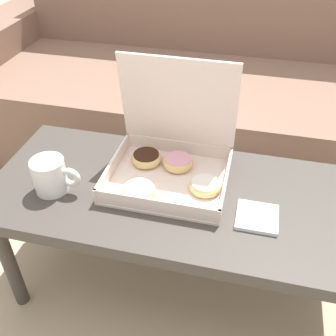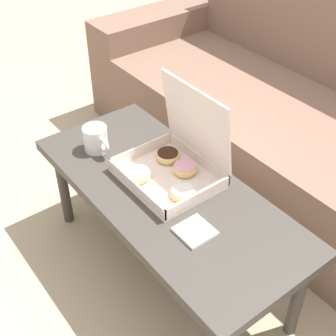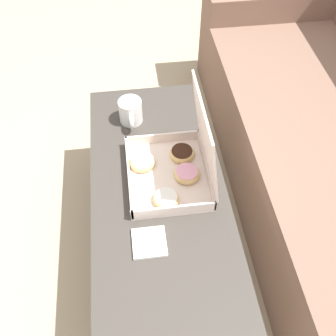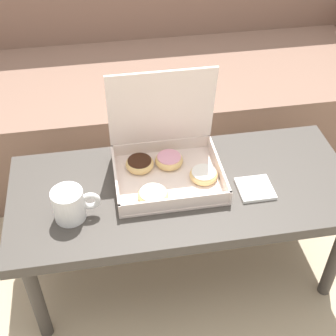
{
  "view_description": "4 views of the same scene",
  "coord_description": "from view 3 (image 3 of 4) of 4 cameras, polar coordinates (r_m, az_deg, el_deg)",
  "views": [
    {
      "loc": [
        0.17,
        -0.87,
        1.18
      ],
      "look_at": [
        -0.04,
        0.0,
        0.49
      ],
      "focal_mm": 42.0,
      "sensor_mm": 36.0,
      "label": 1
    },
    {
      "loc": [
        1.0,
        -0.8,
        1.54
      ],
      "look_at": [
        -0.04,
        0.0,
        0.49
      ],
      "focal_mm": 50.0,
      "sensor_mm": 36.0,
      "label": 2
    },
    {
      "loc": [
        0.85,
        -0.11,
        1.58
      ],
      "look_at": [
        -0.04,
        0.0,
        0.49
      ],
      "focal_mm": 42.0,
      "sensor_mm": 36.0,
      "label": 3
    },
    {
      "loc": [
        -0.23,
        -1.11,
        1.48
      ],
      "look_at": [
        -0.04,
        0.0,
        0.49
      ],
      "focal_mm": 50.0,
      "sensor_mm": 36.0,
      "label": 4
    }
  ],
  "objects": [
    {
      "name": "pastry_box",
      "position": [
        1.41,
        1.26,
        0.52
      ],
      "size": [
        0.35,
        0.3,
        0.34
      ],
      "color": "silver",
      "rests_on": "coffee_table"
    },
    {
      "name": "ground_plane",
      "position": [
        1.8,
        0.11,
        -10.91
      ],
      "size": [
        12.0,
        12.0,
        0.0
      ],
      "primitive_type": "plane",
      "color": "tan"
    },
    {
      "name": "coffee_mug",
      "position": [
        1.63,
        -5.45,
        8.13
      ],
      "size": [
        0.14,
        0.1,
        0.1
      ],
      "color": "white",
      "rests_on": "coffee_table"
    },
    {
      "name": "coffee_table",
      "position": [
        1.47,
        -1.37,
        -3.85
      ],
      "size": [
        1.12,
        0.49,
        0.44
      ],
      "color": "#3D3833",
      "rests_on": "ground_plane"
    },
    {
      "name": "napkin_stack",
      "position": [
        1.3,
        -2.74,
        -10.75
      ],
      "size": [
        0.11,
        0.11,
        0.01
      ],
      "color": "white",
      "rests_on": "coffee_table"
    }
  ]
}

